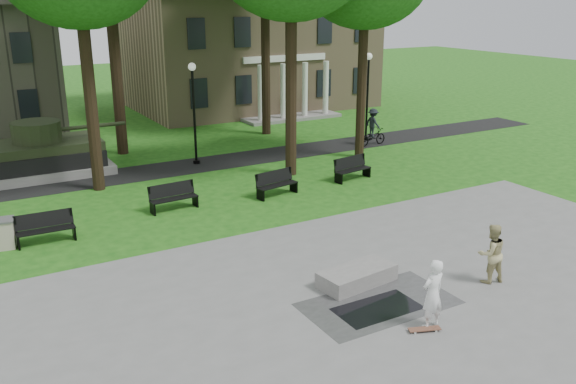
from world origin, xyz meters
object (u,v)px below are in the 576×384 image
Objects in this scene: park_bench_0 at (45,227)px; trash_bin at (4,233)px; cyclist at (373,130)px; skateboarder at (433,294)px; friend_watching at (491,253)px; concrete_block at (357,276)px.

trash_bin is (-1.20, 0.19, -0.04)m from park_bench_0.
skateboarder is at bearing 141.82° from cyclist.
cyclist reaches higher than friend_watching.
friend_watching is 14.76m from trash_bin.
cyclist is 1.09× the size of park_bench_0.
concrete_block is at bearing -45.57° from park_bench_0.
trash_bin is at bearing -55.98° from skateboarder.
skateboarder is at bearing -53.70° from park_bench_0.
cyclist is (10.28, 15.76, -0.08)m from skateboarder.
friend_watching is at bearing -39.36° from trash_bin.
friend_watching is 13.73m from park_bench_0.
cyclist is at bearing 51.20° from concrete_block.
park_bench_0 is at bearing -59.74° from skateboarder.
cyclist reaches higher than trash_bin.
trash_bin is at bearing 136.83° from concrete_block.
skateboarder reaches higher than park_bench_0.
skateboarder is 0.88× the size of cyclist.
friend_watching is at bearing -27.77° from concrete_block.
skateboarder reaches higher than friend_watching.
skateboarder is at bearing -51.37° from trash_bin.
friend_watching is (3.27, -1.72, 0.62)m from concrete_block.
cyclist is at bearing 19.12° from park_bench_0.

